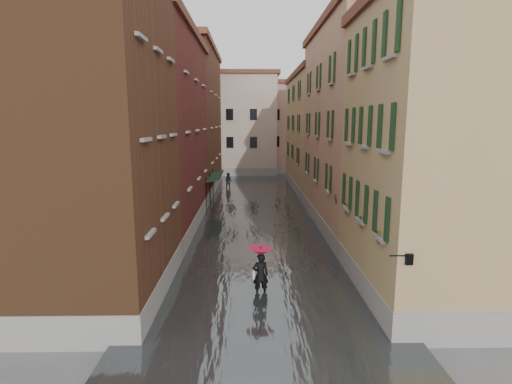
{
  "coord_description": "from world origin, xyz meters",
  "views": [
    {
      "loc": [
        -0.55,
        -17.64,
        7.18
      ],
      "look_at": [
        -0.15,
        5.81,
        3.0
      ],
      "focal_mm": 28.0,
      "sensor_mm": 36.0,
      "label": 1
    }
  ],
  "objects": [
    {
      "name": "ground",
      "position": [
        0.0,
        0.0,
        0.0
      ],
      "size": [
        120.0,
        120.0,
        0.0
      ],
      "primitive_type": "plane",
      "color": "#5C5C5F",
      "rests_on": "ground"
    },
    {
      "name": "floodwater",
      "position": [
        0.0,
        13.0,
        0.1
      ],
      "size": [
        10.0,
        60.0,
        0.2
      ],
      "primitive_type": "cube",
      "color": "#424749",
      "rests_on": "ground"
    },
    {
      "name": "building_left_near",
      "position": [
        -7.0,
        -2.0,
        6.5
      ],
      "size": [
        6.0,
        8.0,
        13.0
      ],
      "primitive_type": "cube",
      "color": "brown",
      "rests_on": "ground"
    },
    {
      "name": "building_left_mid",
      "position": [
        -7.0,
        9.0,
        6.25
      ],
      "size": [
        6.0,
        14.0,
        12.5
      ],
      "primitive_type": "cube",
      "color": "#5D211D",
      "rests_on": "ground"
    },
    {
      "name": "building_left_far",
      "position": [
        -7.0,
        24.0,
        7.0
      ],
      "size": [
        6.0,
        16.0,
        14.0
      ],
      "primitive_type": "cube",
      "color": "brown",
      "rests_on": "ground"
    },
    {
      "name": "building_right_near",
      "position": [
        7.0,
        -2.0,
        5.75
      ],
      "size": [
        6.0,
        8.0,
        11.5
      ],
      "primitive_type": "cube",
      "color": "tan",
      "rests_on": "ground"
    },
    {
      "name": "building_right_mid",
      "position": [
        7.0,
        9.0,
        6.5
      ],
      "size": [
        6.0,
        14.0,
        13.0
      ],
      "primitive_type": "cube",
      "color": "tan",
      "rests_on": "ground"
    },
    {
      "name": "building_right_far",
      "position": [
        7.0,
        24.0,
        5.75
      ],
      "size": [
        6.0,
        16.0,
        11.5
      ],
      "primitive_type": "cube",
      "color": "tan",
      "rests_on": "ground"
    },
    {
      "name": "building_end_cream",
      "position": [
        -3.0,
        38.0,
        6.5
      ],
      "size": [
        12.0,
        9.0,
        13.0
      ],
      "primitive_type": "cube",
      "color": "beige",
      "rests_on": "ground"
    },
    {
      "name": "building_end_pink",
      "position": [
        6.0,
        40.0,
        6.0
      ],
      "size": [
        10.0,
        9.0,
        12.0
      ],
      "primitive_type": "cube",
      "color": "tan",
      "rests_on": "ground"
    },
    {
      "name": "awning_near",
      "position": [
        -3.48,
        14.76,
        2.47
      ],
      "size": [
        1.09,
        3.2,
        2.8
      ],
      "color": "black",
      "rests_on": "ground"
    },
    {
      "name": "awning_far",
      "position": [
        -3.49,
        17.91,
        2.46
      ],
      "size": [
        1.09,
        2.82,
        2.8
      ],
      "color": "black",
      "rests_on": "ground"
    },
    {
      "name": "wall_lantern",
      "position": [
        4.33,
        -6.0,
        3.01
      ],
      "size": [
        0.71,
        0.22,
        0.35
      ],
      "color": "black",
      "rests_on": "ground"
    },
    {
      "name": "window_planters",
      "position": [
        4.12,
        -0.75,
        3.51
      ],
      "size": [
        0.59,
        7.79,
        0.84
      ],
      "color": "brown",
      "rests_on": "ground"
    },
    {
      "name": "pedestrian_main",
      "position": [
        -0.1,
        -2.03,
        1.26
      ],
      "size": [
        1.0,
        1.0,
        2.06
      ],
      "color": "black",
      "rests_on": "ground"
    },
    {
      "name": "pedestrian_far",
      "position": [
        -2.74,
        24.24,
        0.89
      ],
      "size": [
        0.9,
        0.72,
        1.79
      ],
      "primitive_type": "imported",
      "rotation": [
        0.0,
        0.0,
        -0.05
      ],
      "color": "black",
      "rests_on": "ground"
    }
  ]
}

